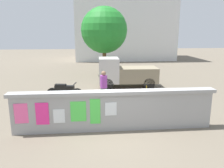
# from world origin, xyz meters

# --- Properties ---
(ground) EXTENTS (60.00, 60.00, 0.00)m
(ground) POSITION_xyz_m (0.00, 8.00, 0.00)
(ground) COLOR #6B6051
(poster_wall) EXTENTS (7.19, 0.42, 1.44)m
(poster_wall) POSITION_xyz_m (-0.01, -0.00, 0.74)
(poster_wall) COLOR #9A9A9A
(poster_wall) RESTS_ON ground
(auto_rickshaw_truck) EXTENTS (3.65, 1.64, 1.85)m
(auto_rickshaw_truck) POSITION_xyz_m (1.30, 6.21, 0.90)
(auto_rickshaw_truck) COLOR black
(auto_rickshaw_truck) RESTS_ON ground
(motorcycle) EXTENTS (1.89, 0.60, 0.87)m
(motorcycle) POSITION_xyz_m (-2.19, 3.90, 0.46)
(motorcycle) COLOR black
(motorcycle) RESTS_ON ground
(bicycle_near) EXTENTS (1.71, 0.44, 0.95)m
(bicycle_near) POSITION_xyz_m (2.03, 2.89, 0.36)
(bicycle_near) COLOR black
(bicycle_near) RESTS_ON ground
(bicycle_far) EXTENTS (1.70, 0.44, 0.95)m
(bicycle_far) POSITION_xyz_m (-1.32, 2.00, 0.36)
(bicycle_far) COLOR black
(bicycle_far) RESTS_ON ground
(person_walking) EXTENTS (0.41, 0.41, 1.62)m
(person_walking) POSITION_xyz_m (-0.19, 2.96, 0.99)
(person_walking) COLOR #3F994C
(person_walking) RESTS_ON ground
(tree_roadside) EXTENTS (3.58, 3.58, 5.32)m
(tree_roadside) POSITION_xyz_m (0.30, 10.40, 3.52)
(tree_roadside) COLOR brown
(tree_roadside) RESTS_ON ground
(building_background) EXTENTS (12.11, 7.28, 9.49)m
(building_background) POSITION_xyz_m (3.41, 21.64, 4.76)
(building_background) COLOR silver
(building_background) RESTS_ON ground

